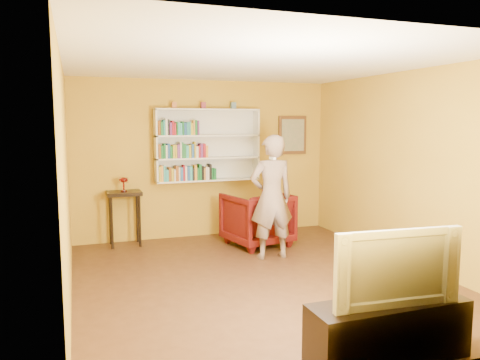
# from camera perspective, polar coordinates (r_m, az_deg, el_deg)

# --- Properties ---
(room_shell) EXTENTS (5.30, 5.80, 2.88)m
(room_shell) POSITION_cam_1_polar(r_m,az_deg,el_deg) (5.85, 2.30, -2.51)
(room_shell) COLOR #432815
(room_shell) RESTS_ON ground
(bookshelf) EXTENTS (1.80, 0.29, 1.23)m
(bookshelf) POSITION_cam_1_polar(r_m,az_deg,el_deg) (8.07, -4.08, 4.25)
(bookshelf) COLOR silver
(bookshelf) RESTS_ON room_shell
(books_row_lower) EXTENTS (0.97, 0.19, 0.27)m
(books_row_lower) POSITION_cam_1_polar(r_m,az_deg,el_deg) (7.91, -6.51, 0.80)
(books_row_lower) COLOR gold
(books_row_lower) RESTS_ON bookshelf
(books_row_middle) EXTENTS (0.83, 0.19, 0.27)m
(books_row_middle) POSITION_cam_1_polar(r_m,az_deg,el_deg) (7.86, -6.99, 3.51)
(books_row_middle) COLOR brown
(books_row_middle) RESTS_ON bookshelf
(books_row_upper) EXTENTS (0.68, 0.19, 0.27)m
(books_row_upper) POSITION_cam_1_polar(r_m,az_deg,el_deg) (7.83, -7.57, 6.28)
(books_row_upper) COLOR brown
(books_row_upper) RESTS_ON bookshelf
(ornament_left) EXTENTS (0.07, 0.07, 0.10)m
(ornament_left) POSITION_cam_1_polar(r_m,az_deg,el_deg) (7.87, -8.04, 9.02)
(ornament_left) COLOR #BB6735
(ornament_left) RESTS_ON bookshelf
(ornament_centre) EXTENTS (0.08, 0.08, 0.11)m
(ornament_centre) POSITION_cam_1_polar(r_m,az_deg,el_deg) (7.99, -4.51, 9.06)
(ornament_centre) COLOR maroon
(ornament_centre) RESTS_ON bookshelf
(ornament_right) EXTENTS (0.08, 0.08, 0.11)m
(ornament_right) POSITION_cam_1_polar(r_m,az_deg,el_deg) (8.14, -0.83, 9.06)
(ornament_right) COLOR slate
(ornament_right) RESTS_ON bookshelf
(framed_painting) EXTENTS (0.55, 0.05, 0.70)m
(framed_painting) POSITION_cam_1_polar(r_m,az_deg,el_deg) (8.69, 6.41, 5.46)
(framed_painting) COLOR #503017
(framed_painting) RESTS_ON room_shell
(console_table) EXTENTS (0.54, 0.41, 0.88)m
(console_table) POSITION_cam_1_polar(r_m,az_deg,el_deg) (7.74, -13.93, -2.48)
(console_table) COLOR black
(console_table) RESTS_ON ground
(ruby_lustre) EXTENTS (0.14, 0.14, 0.23)m
(ruby_lustre) POSITION_cam_1_polar(r_m,az_deg,el_deg) (7.70, -14.00, -0.14)
(ruby_lustre) COLOR maroon
(ruby_lustre) RESTS_ON console_table
(armchair) EXTENTS (1.10, 1.12, 0.86)m
(armchair) POSITION_cam_1_polar(r_m,az_deg,el_deg) (7.60, 2.10, -4.75)
(armchair) COLOR #3F0406
(armchair) RESTS_ON ground
(person) EXTENTS (0.67, 0.44, 1.81)m
(person) POSITION_cam_1_polar(r_m,az_deg,el_deg) (6.81, 3.85, -2.09)
(person) COLOR #7C675B
(person) RESTS_ON ground
(game_remote) EXTENTS (0.04, 0.15, 0.04)m
(game_remote) POSITION_cam_1_polar(r_m,az_deg,el_deg) (6.44, 3.97, 2.67)
(game_remote) COLOR white
(game_remote) RESTS_ON person
(tv_cabinet) EXTENTS (1.40, 0.42, 0.50)m
(tv_cabinet) POSITION_cam_1_polar(r_m,az_deg,el_deg) (4.31, 17.59, -17.11)
(tv_cabinet) COLOR black
(tv_cabinet) RESTS_ON ground
(television) EXTENTS (1.13, 0.23, 0.64)m
(television) POSITION_cam_1_polar(r_m,az_deg,el_deg) (4.11, 17.89, -9.81)
(television) COLOR black
(television) RESTS_ON tv_cabinet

